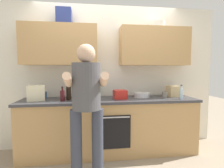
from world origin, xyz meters
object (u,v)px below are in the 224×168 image
(cup_stoneware, at_px, (165,95))
(cup_tea, at_px, (44,95))
(grocery_bag_crisps, at_px, (120,94))
(bottle_soda, at_px, (96,91))
(cup_ceramic, at_px, (94,96))
(bottle_hotsauce, at_px, (68,92))
(grocery_bag_rice, at_px, (36,93))
(person_standing, at_px, (87,101))
(mixing_bowl, at_px, (142,95))
(bottle_wine, at_px, (62,95))
(bottle_soy, at_px, (69,93))
(bottle_water, at_px, (181,93))
(grocery_bag_bread, at_px, (173,91))

(cup_stoneware, xyz_separation_m, cup_tea, (-1.98, 0.26, 0.00))
(cup_tea, bearing_deg, grocery_bag_crisps, -9.62)
(bottle_soda, bearing_deg, cup_ceramic, -104.66)
(bottle_hotsauce, relative_size, bottle_soda, 0.77)
(grocery_bag_rice, bearing_deg, person_standing, -41.89)
(person_standing, height_order, mixing_bowl, person_standing)
(bottle_wine, distance_m, bottle_soy, 0.11)
(bottle_soda, bearing_deg, bottle_soy, -151.15)
(person_standing, height_order, cup_ceramic, person_standing)
(cup_ceramic, xyz_separation_m, cup_tea, (-0.81, 0.15, 0.01))
(bottle_soy, bearing_deg, cup_ceramic, 9.69)
(bottle_hotsauce, distance_m, grocery_bag_crisps, 0.87)
(bottle_soy, distance_m, mixing_bowl, 1.23)
(bottle_water, relative_size, bottle_soda, 0.83)
(cup_stoneware, bearing_deg, person_standing, -152.78)
(bottle_soda, relative_size, grocery_bag_rice, 1.10)
(cup_ceramic, height_order, mixing_bowl, cup_ceramic)
(bottle_water, height_order, bottle_soy, bottle_soy)
(grocery_bag_bread, distance_m, grocery_bag_rice, 2.27)
(grocery_bag_rice, bearing_deg, grocery_bag_bread, 3.18)
(grocery_bag_rice, bearing_deg, cup_ceramic, 4.89)
(bottle_water, xyz_separation_m, cup_tea, (-2.21, 0.38, -0.04))
(person_standing, height_order, cup_tea, person_standing)
(grocery_bag_crisps, bearing_deg, cup_stoneware, -3.59)
(bottle_soy, relative_size, grocery_bag_crisps, 1.42)
(bottle_soda, relative_size, cup_stoneware, 2.67)
(bottle_hotsauce, height_order, grocery_bag_rice, grocery_bag_rice)
(cup_stoneware, height_order, grocery_bag_rice, grocery_bag_rice)
(bottle_water, distance_m, bottle_soy, 1.80)
(cup_tea, distance_m, mixing_bowl, 1.64)
(bottle_water, xyz_separation_m, cup_ceramic, (-1.40, 0.22, -0.05))
(bottle_soy, distance_m, cup_tea, 0.48)
(cup_ceramic, height_order, cup_stoneware, cup_stoneware)
(cup_tea, relative_size, grocery_bag_crisps, 0.55)
(bottle_hotsauce, xyz_separation_m, cup_ceramic, (0.42, -0.17, -0.05))
(bottle_water, height_order, cup_tea, bottle_water)
(bottle_water, xyz_separation_m, grocery_bag_crisps, (-0.97, 0.17, -0.02))
(person_standing, bearing_deg, cup_ceramic, 81.65)
(bottle_wine, height_order, grocery_bag_rice, grocery_bag_rice)
(bottle_soda, height_order, grocery_bag_rice, bottle_soda)
(cup_ceramic, bearing_deg, cup_tea, 169.21)
(bottle_soy, relative_size, cup_tea, 2.60)
(bottle_soda, relative_size, mixing_bowl, 1.04)
(bottle_water, bearing_deg, person_standing, -160.25)
(bottle_wine, xyz_separation_m, grocery_bag_rice, (-0.40, 0.06, 0.03))
(bottle_hotsauce, bearing_deg, cup_tea, -177.92)
(cup_ceramic, bearing_deg, cup_stoneware, -4.96)
(bottle_soy, relative_size, grocery_bag_bread, 1.47)
(bottle_water, relative_size, cup_stoneware, 2.22)
(bottle_water, xyz_separation_m, cup_stoneware, (-0.22, 0.12, -0.04))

